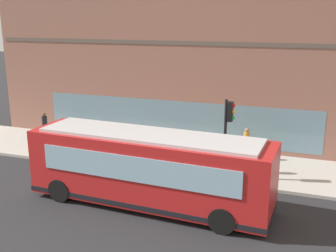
# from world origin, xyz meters

# --- Properties ---
(ground) EXTENTS (120.00, 120.00, 0.00)m
(ground) POSITION_xyz_m (0.00, 0.00, 0.00)
(ground) COLOR #262628
(sidewalk_curb) EXTENTS (4.79, 40.00, 0.15)m
(sidewalk_curb) POSITION_xyz_m (4.99, 0.00, 0.07)
(sidewalk_curb) COLOR #B2ADA3
(sidewalk_curb) RESTS_ON ground
(building_corner) EXTENTS (9.97, 23.84, 11.13)m
(building_corner) POSITION_xyz_m (12.35, 0.00, 5.56)
(building_corner) COLOR #8C5B4C
(building_corner) RESTS_ON ground
(city_bus_nearside) EXTENTS (3.00, 10.15, 3.07)m
(city_bus_nearside) POSITION_xyz_m (-0.34, -1.52, 1.55)
(city_bus_nearside) COLOR red
(city_bus_nearside) RESTS_ON ground
(traffic_light_near_corner) EXTENTS (0.32, 0.49, 3.79)m
(traffic_light_near_corner) POSITION_xyz_m (3.19, -4.03, 2.79)
(traffic_light_near_corner) COLOR black
(traffic_light_near_corner) RESTS_ON sidewalk_curb
(fire_hydrant) EXTENTS (0.35, 0.35, 0.74)m
(fire_hydrant) POSITION_xyz_m (3.28, -2.66, 0.51)
(fire_hydrant) COLOR gold
(fire_hydrant) RESTS_ON sidewalk_curb
(pedestrian_near_building_entrance) EXTENTS (0.32, 0.32, 1.72)m
(pedestrian_near_building_entrance) POSITION_xyz_m (4.33, -5.06, 1.14)
(pedestrian_near_building_entrance) COLOR silver
(pedestrian_near_building_entrance) RESTS_ON sidewalk_curb
(pedestrian_walking_along_curb) EXTENTS (0.32, 0.32, 1.62)m
(pedestrian_walking_along_curb) POSITION_xyz_m (4.69, -3.60, 1.08)
(pedestrian_walking_along_curb) COLOR #99994C
(pedestrian_walking_along_curb) RESTS_ON sidewalk_curb
(pedestrian_near_hydrant) EXTENTS (0.32, 0.32, 1.82)m
(pedestrian_near_hydrant) POSITION_xyz_m (5.27, 7.58, 1.21)
(pedestrian_near_hydrant) COLOR #3359A5
(pedestrian_near_hydrant) RESTS_ON sidewalk_curb
(pedestrian_by_light_pole) EXTENTS (0.32, 0.32, 1.72)m
(pedestrian_by_light_pole) POSITION_xyz_m (6.18, -4.47, 1.14)
(pedestrian_by_light_pole) COLOR #3F8C4C
(pedestrian_by_light_pole) RESTS_ON sidewalk_curb
(newspaper_vending_box) EXTENTS (0.44, 0.42, 0.90)m
(newspaper_vending_box) POSITION_xyz_m (3.89, 6.22, 0.60)
(newspaper_vending_box) COLOR #BF3F19
(newspaper_vending_box) RESTS_ON sidewalk_curb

